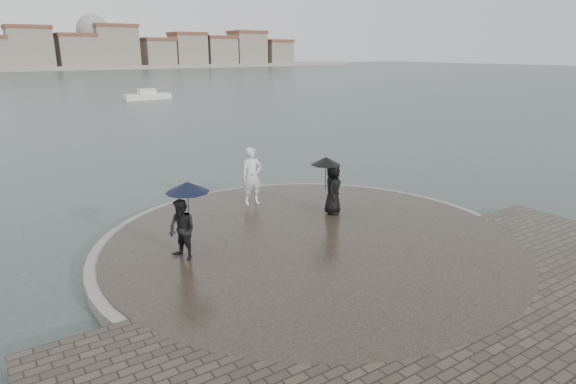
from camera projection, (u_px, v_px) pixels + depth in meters
ground at (400, 298)px, 11.41m from camera, size 400.00×400.00×0.00m
kerb_ring at (312, 244)px, 14.16m from camera, size 12.50×12.50×0.32m
quay_tip at (312, 244)px, 14.15m from camera, size 11.90×11.90×0.36m
statue at (252, 176)px, 16.99m from camera, size 0.81×0.60×2.04m
visitor_left at (184, 216)px, 12.46m from camera, size 1.25×1.15×2.04m
visitor_right at (331, 182)px, 15.95m from camera, size 1.25×1.08×1.95m
boats at (49, 98)px, 55.94m from camera, size 25.73×11.86×1.50m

